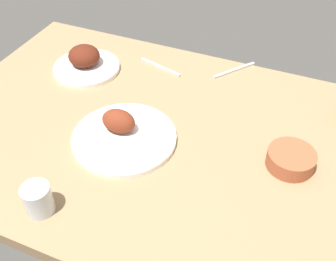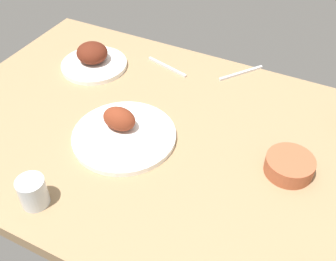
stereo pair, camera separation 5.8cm
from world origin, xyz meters
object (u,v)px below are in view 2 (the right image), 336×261
object	(u,v)px
plate_center_main	(93,59)
fork_loose	(241,73)
plate_near_viewer	(123,132)
bowl_onions	(290,165)
spoon_loose	(167,67)
water_tumbler	(33,192)

from	to	relation	value
plate_center_main	fork_loose	distance (cm)	51.31
plate_center_main	plate_near_viewer	world-z (taller)	plate_center_main
bowl_onions	plate_near_viewer	bearing A→B (deg)	9.84
bowl_onions	fork_loose	xyz separation A→B (cm)	(25.64, -36.97, -2.11)
spoon_loose	plate_center_main	bearing A→B (deg)	-140.98
water_tumbler	spoon_loose	xyz separation A→B (cm)	(-2.00, -66.27, -3.46)
bowl_onions	water_tumbler	world-z (taller)	water_tumbler
plate_center_main	water_tumbler	size ratio (longest dim) A/B	2.94
water_tumbler	fork_loose	xyz separation A→B (cm)	(-26.33, -74.32, -3.46)
plate_center_main	water_tumbler	xyz separation A→B (cm)	(-21.50, 55.88, 1.12)
plate_near_viewer	water_tumbler	distance (cm)	30.31
water_tumbler	fork_loose	distance (cm)	78.92
plate_center_main	plate_near_viewer	xyz separation A→B (cm)	(-28.17, 26.39, -0.99)
water_tumbler	bowl_onions	bearing A→B (deg)	-144.29
bowl_onions	water_tumbler	size ratio (longest dim) A/B	1.63
plate_center_main	fork_loose	xyz separation A→B (cm)	(-47.83, -18.45, -2.34)
plate_center_main	bowl_onions	world-z (taller)	plate_center_main
fork_loose	spoon_loose	distance (cm)	25.63
plate_near_viewer	fork_loose	distance (cm)	48.97
plate_near_viewer	plate_center_main	bearing A→B (deg)	-43.13
fork_loose	water_tumbler	bearing A→B (deg)	17.17
plate_near_viewer	spoon_loose	xyz separation A→B (cm)	(4.67, -36.78, -1.35)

